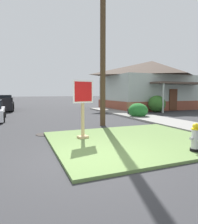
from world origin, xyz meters
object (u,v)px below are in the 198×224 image
(pickup_truck_black, at_px, (2,104))
(manhole_cover, at_px, (44,134))
(stop_sign, at_px, (83,109))
(street_bench, at_px, (134,108))
(fire_hydrant, at_px, (196,138))
(utility_pole, at_px, (103,24))

(pickup_truck_black, bearing_deg, manhole_cover, -78.95)
(stop_sign, bearing_deg, street_bench, 44.30)
(fire_hydrant, height_order, pickup_truck_black, pickup_truck_black)
(fire_hydrant, xyz_separation_m, manhole_cover, (-3.69, 4.26, -0.45))
(manhole_cover, height_order, pickup_truck_black, pickup_truck_black)
(pickup_truck_black, xyz_separation_m, utility_pole, (5.65, -11.69, 4.54))
(manhole_cover, height_order, street_bench, street_bench)
(fire_hydrant, relative_size, pickup_truck_black, 0.15)
(manhole_cover, bearing_deg, fire_hydrant, -49.15)
(manhole_cover, xyz_separation_m, street_bench, (6.74, 3.86, 0.59))
(pickup_truck_black, height_order, utility_pole, utility_pole)
(fire_hydrant, xyz_separation_m, stop_sign, (-2.48, 2.73, 0.68))
(manhole_cover, bearing_deg, stop_sign, -51.81)
(pickup_truck_black, distance_m, utility_pole, 13.75)
(stop_sign, height_order, pickup_truck_black, stop_sign)
(utility_pole, bearing_deg, fire_hydrant, -84.26)
(fire_hydrant, height_order, manhole_cover, fire_hydrant)
(utility_pole, bearing_deg, pickup_truck_black, 115.82)
(fire_hydrant, relative_size, stop_sign, 0.39)
(stop_sign, xyz_separation_m, utility_pole, (1.93, 2.72, 4.02))
(street_bench, xyz_separation_m, utility_pole, (-3.60, -2.68, 4.56))
(manhole_cover, xyz_separation_m, utility_pole, (3.14, 1.18, 5.15))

